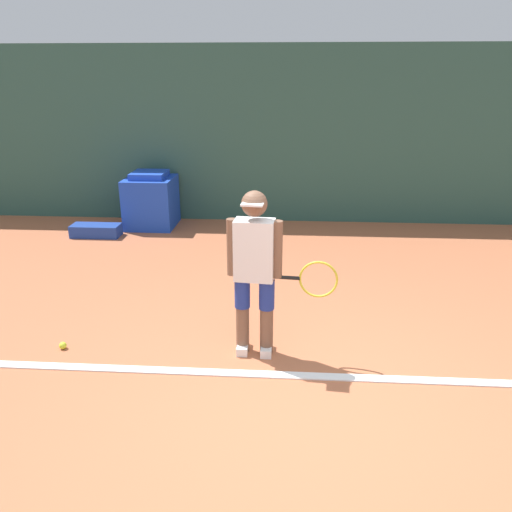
{
  "coord_description": "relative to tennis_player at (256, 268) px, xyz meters",
  "views": [
    {
      "loc": [
        -0.21,
        -3.12,
        2.41
      ],
      "look_at": [
        -0.5,
        1.11,
        0.87
      ],
      "focal_mm": 35.0,
      "sensor_mm": 36.0,
      "label": 1
    }
  ],
  "objects": [
    {
      "name": "ground_plane",
      "position": [
        0.49,
        -0.9,
        -0.83
      ],
      "size": [
        24.0,
        24.0,
        0.0
      ],
      "primitive_type": "plane",
      "color": "#B76642"
    },
    {
      "name": "court_baseline",
      "position": [
        0.49,
        -0.38,
        -0.83
      ],
      "size": [
        21.6,
        0.1,
        0.01
      ],
      "color": "white",
      "rests_on": "ground_plane"
    },
    {
      "name": "covered_chair",
      "position": [
        -2.03,
        3.98,
        -0.4
      ],
      "size": [
        0.78,
        0.83,
        0.92
      ],
      "color": "blue",
      "rests_on": "ground_plane"
    },
    {
      "name": "tennis_ball",
      "position": [
        -1.81,
        -0.07,
        -0.8
      ],
      "size": [
        0.07,
        0.07,
        0.07
      ],
      "color": "#D1E533",
      "rests_on": "ground_plane"
    },
    {
      "name": "back_wall",
      "position": [
        0.49,
        4.49,
        0.61
      ],
      "size": [
        24.0,
        0.1,
        2.89
      ],
      "color": "#2D564C",
      "rests_on": "ground_plane"
    },
    {
      "name": "tennis_player",
      "position": [
        0.0,
        0.0,
        0.0
      ],
      "size": [
        0.96,
        0.3,
        1.51
      ],
      "rotation": [
        0.0,
        0.0,
        -0.09
      ],
      "color": "brown",
      "rests_on": "ground_plane"
    },
    {
      "name": "equipment_bag",
      "position": [
        -2.77,
        3.34,
        -0.74
      ],
      "size": [
        0.76,
        0.32,
        0.19
      ],
      "color": "#1E3D99",
      "rests_on": "ground_plane"
    }
  ]
}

